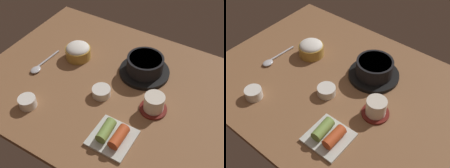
# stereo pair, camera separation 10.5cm
# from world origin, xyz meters

# --- Properties ---
(dining_table) EXTENTS (1.00, 0.76, 0.02)m
(dining_table) POSITION_xyz_m (0.00, 0.00, 0.01)
(dining_table) COLOR brown
(dining_table) RESTS_ON ground
(stone_pot) EXTENTS (0.20, 0.20, 0.08)m
(stone_pot) POSITION_xyz_m (0.08, 0.13, 0.06)
(stone_pot) COLOR black
(stone_pot) RESTS_ON dining_table
(rice_bowl) EXTENTS (0.11, 0.11, 0.07)m
(rice_bowl) POSITION_xyz_m (-0.20, 0.07, 0.05)
(rice_bowl) COLOR #B78C38
(rice_bowl) RESTS_ON dining_table
(tea_cup_with_saucer) EXTENTS (0.10, 0.10, 0.07)m
(tea_cup_with_saucer) POSITION_xyz_m (0.19, -0.03, 0.05)
(tea_cup_with_saucer) COLOR maroon
(tea_cup_with_saucer) RESTS_ON dining_table
(banchan_cup_center) EXTENTS (0.07, 0.07, 0.03)m
(banchan_cup_center) POSITION_xyz_m (-0.00, -0.06, 0.04)
(banchan_cup_center) COLOR white
(banchan_cup_center) RESTS_ON dining_table
(kimchi_plate) EXTENTS (0.13, 0.13, 0.05)m
(kimchi_plate) POSITION_xyz_m (0.13, -0.21, 0.04)
(kimchi_plate) COLOR silver
(kimchi_plate) RESTS_ON dining_table
(side_bowl_near) EXTENTS (0.06, 0.06, 0.04)m
(side_bowl_near) POSITION_xyz_m (-0.20, -0.24, 0.04)
(side_bowl_near) COLOR white
(side_bowl_near) RESTS_ON dining_table
(spoon) EXTENTS (0.04, 0.17, 0.01)m
(spoon) POSITION_xyz_m (-0.30, -0.07, 0.03)
(spoon) COLOR #B7B7BC
(spoon) RESTS_ON dining_table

